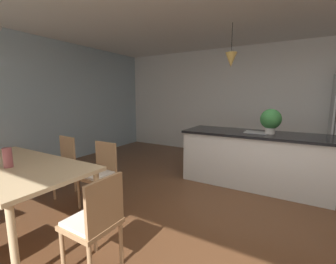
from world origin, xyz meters
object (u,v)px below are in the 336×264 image
(chair_kitchen_end, at_px, (95,221))
(chair_far_left, at_px, (61,163))
(chair_far_right, at_px, (100,172))
(potted_plant_on_island, at_px, (271,120))
(dining_table, at_px, (11,170))
(vase_on_dining_table, at_px, (8,158))
(kitchen_island, at_px, (253,158))

(chair_kitchen_end, xyz_separation_m, chair_far_left, (-1.76, 0.87, 0.00))
(chair_far_right, bearing_deg, potted_plant_on_island, 44.20)
(dining_table, bearing_deg, vase_on_dining_table, -36.34)
(kitchen_island, bearing_deg, potted_plant_on_island, 0.00)
(dining_table, height_order, chair_far_right, chair_far_right)
(vase_on_dining_table, bearing_deg, kitchen_island, 53.66)
(chair_kitchen_end, xyz_separation_m, vase_on_dining_table, (-1.26, -0.05, 0.38))
(chair_far_left, height_order, potted_plant_on_island, potted_plant_on_island)
(chair_kitchen_end, distance_m, kitchen_island, 2.84)
(chair_kitchen_end, distance_m, potted_plant_on_island, 2.98)
(potted_plant_on_island, height_order, vase_on_dining_table, potted_plant_on_island)
(dining_table, xyz_separation_m, chair_far_right, (0.43, 0.87, -0.21))
(kitchen_island, relative_size, vase_on_dining_table, 10.81)
(chair_far_right, bearing_deg, chair_far_left, -179.99)
(chair_far_right, distance_m, potted_plant_on_island, 2.74)
(dining_table, relative_size, chair_far_left, 2.21)
(potted_plant_on_island, bearing_deg, chair_far_left, -146.19)
(chair_far_left, bearing_deg, chair_kitchen_end, -26.37)
(potted_plant_on_island, bearing_deg, kitchen_island, -180.00)
(chair_kitchen_end, relative_size, vase_on_dining_table, 4.05)
(chair_far_left, distance_m, potted_plant_on_island, 3.40)
(chair_far_right, relative_size, chair_far_left, 1.00)
(dining_table, distance_m, chair_far_right, 1.00)
(chair_far_right, height_order, potted_plant_on_island, potted_plant_on_island)
(chair_kitchen_end, height_order, vase_on_dining_table, vase_on_dining_table)
(chair_far_left, height_order, vase_on_dining_table, vase_on_dining_table)
(chair_kitchen_end, bearing_deg, chair_far_left, 153.63)
(chair_far_right, height_order, vase_on_dining_table, vase_on_dining_table)
(chair_far_right, bearing_deg, vase_on_dining_table, -111.47)
(potted_plant_on_island, relative_size, vase_on_dining_table, 1.88)
(kitchen_island, bearing_deg, vase_on_dining_table, -126.34)
(chair_kitchen_end, xyz_separation_m, kitchen_island, (0.78, 2.73, -0.01))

